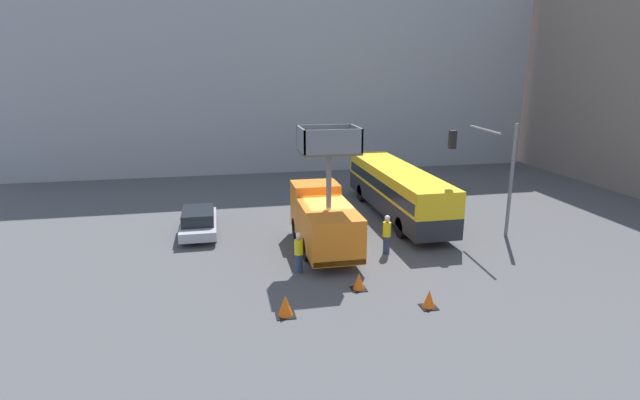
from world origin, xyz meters
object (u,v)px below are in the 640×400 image
(road_worker_near_truck, at_px, (299,252))
(parked_car_curbside, at_px, (199,221))
(traffic_light_pole, at_px, (491,162))
(city_bus, at_px, (397,188))
(road_worker_directing, at_px, (387,234))
(traffic_cone_mid_road, at_px, (359,282))
(utility_truck, at_px, (324,218))
(traffic_cone_far_side, at_px, (429,299))
(traffic_cone_near_truck, at_px, (285,306))

(road_worker_near_truck, relative_size, parked_car_curbside, 0.39)
(traffic_light_pole, distance_m, road_worker_near_truck, 11.11)
(city_bus, distance_m, road_worker_near_truck, 10.09)
(road_worker_directing, xyz_separation_m, traffic_cone_mid_road, (-2.39, -3.58, -0.64))
(utility_truck, distance_m, parked_car_curbside, 7.17)
(city_bus, xyz_separation_m, traffic_cone_mid_road, (-4.98, -9.36, -1.41))
(traffic_light_pole, relative_size, road_worker_near_truck, 3.25)
(traffic_cone_far_side, relative_size, parked_car_curbside, 0.15)
(traffic_cone_near_truck, distance_m, parked_car_curbside, 10.49)
(traffic_cone_mid_road, bearing_deg, utility_truck, 95.70)
(traffic_light_pole, xyz_separation_m, road_worker_directing, (-5.86, -1.28, -3.06))
(traffic_cone_near_truck, bearing_deg, traffic_cone_far_side, -4.86)
(road_worker_directing, height_order, traffic_cone_mid_road, road_worker_directing)
(traffic_cone_mid_road, distance_m, traffic_cone_far_side, 2.94)
(road_worker_directing, bearing_deg, road_worker_near_truck, -164.90)
(road_worker_near_truck, bearing_deg, traffic_cone_near_truck, -125.61)
(road_worker_near_truck, height_order, road_worker_directing, road_worker_directing)
(city_bus, bearing_deg, utility_truck, 140.04)
(traffic_cone_mid_road, bearing_deg, traffic_cone_near_truck, -153.73)
(road_worker_near_truck, height_order, traffic_cone_far_side, road_worker_near_truck)
(utility_truck, bearing_deg, traffic_light_pole, 1.56)
(parked_car_curbside, bearing_deg, city_bus, 4.90)
(road_worker_directing, relative_size, traffic_cone_mid_road, 2.75)
(city_bus, height_order, traffic_light_pole, traffic_light_pole)
(traffic_cone_far_side, xyz_separation_m, parked_car_curbside, (-8.63, 10.41, 0.38))
(utility_truck, relative_size, traffic_cone_mid_road, 9.18)
(utility_truck, bearing_deg, traffic_cone_near_truck, -113.75)
(city_bus, height_order, road_worker_near_truck, city_bus)
(city_bus, relative_size, road_worker_near_truck, 6.58)
(utility_truck, xyz_separation_m, parked_car_curbside, (-6.03, 3.76, -0.94))
(utility_truck, distance_m, traffic_cone_near_truck, 6.89)
(road_worker_directing, relative_size, traffic_cone_near_truck, 2.40)
(road_worker_near_truck, xyz_separation_m, road_worker_directing, (4.47, 1.37, 0.05))
(traffic_cone_mid_road, bearing_deg, city_bus, 61.98)
(traffic_light_pole, distance_m, traffic_cone_mid_road, 10.26)
(utility_truck, bearing_deg, parked_car_curbside, 148.08)
(city_bus, xyz_separation_m, traffic_cone_far_side, (-2.85, -11.39, -1.41))
(road_worker_directing, bearing_deg, utility_truck, 158.01)
(city_bus, xyz_separation_m, traffic_cone_near_truck, (-8.17, -10.94, -1.36))
(parked_car_curbside, bearing_deg, road_worker_near_truck, -54.42)
(traffic_cone_far_side, bearing_deg, traffic_light_pole, 48.41)
(utility_truck, bearing_deg, traffic_cone_mid_road, -84.30)
(road_worker_directing, distance_m, traffic_cone_near_truck, 7.62)
(traffic_cone_near_truck, bearing_deg, city_bus, 53.23)
(traffic_cone_far_side, bearing_deg, road_worker_directing, 87.41)
(road_worker_near_truck, distance_m, traffic_cone_far_side, 6.01)
(utility_truck, height_order, road_worker_near_truck, utility_truck)
(road_worker_near_truck, relative_size, road_worker_directing, 0.95)
(city_bus, height_order, road_worker_directing, city_bus)
(traffic_light_pole, bearing_deg, road_worker_directing, -167.71)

